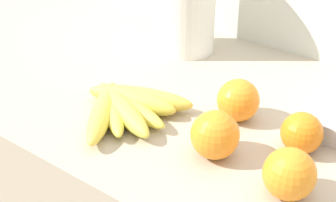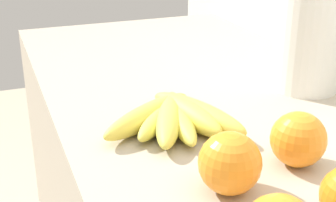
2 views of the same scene
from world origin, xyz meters
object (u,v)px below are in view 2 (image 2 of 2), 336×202
at_px(orange_far_right, 298,139).
at_px(orange_center, 230,163).
at_px(paper_towel_roll, 310,26).
at_px(banana_bunch, 175,115).

relative_size(orange_far_right, orange_center, 0.97).
height_order(orange_center, paper_towel_roll, paper_towel_roll).
xyz_separation_m(orange_center, paper_towel_roll, (-0.27, 0.31, 0.08)).
relative_size(banana_bunch, orange_far_right, 2.97).
bearing_deg(banana_bunch, orange_center, -1.78).
distance_m(banana_bunch, paper_towel_roll, 0.33).
distance_m(banana_bunch, orange_center, 0.20).
xyz_separation_m(banana_bunch, orange_center, (0.20, -0.01, 0.02)).
bearing_deg(orange_center, banana_bunch, 178.22).
xyz_separation_m(orange_far_right, orange_center, (0.03, -0.12, 0.00)).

